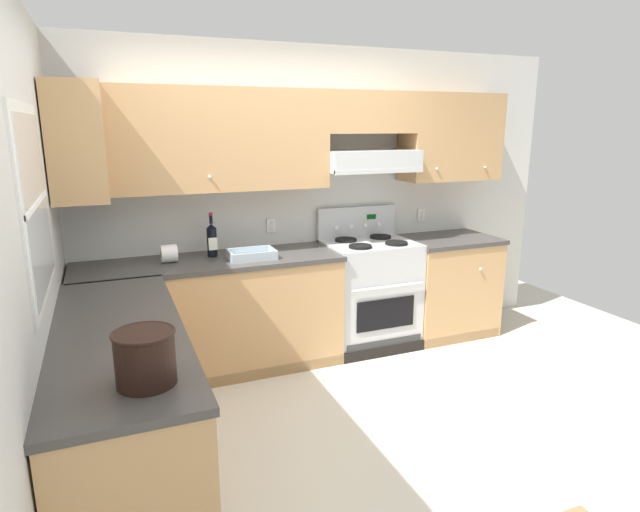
{
  "coord_description": "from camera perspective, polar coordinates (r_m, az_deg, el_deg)",
  "views": [
    {
      "loc": [
        -1.25,
        -2.71,
        1.91
      ],
      "look_at": [
        0.14,
        0.7,
        1.0
      ],
      "focal_mm": 29.91,
      "sensor_mm": 36.0,
      "label": 1
    }
  ],
  "objects": [
    {
      "name": "ground_plane",
      "position": [
        3.54,
        2.25,
        -18.75
      ],
      "size": [
        7.04,
        7.04,
        0.0
      ],
      "primitive_type": "plane",
      "color": "beige"
    },
    {
      "name": "bowl",
      "position": [
        4.12,
        -7.32,
        0.04
      ],
      "size": [
        0.35,
        0.23,
        0.07
      ],
      "color": "#9EADB7",
      "rests_on": "counter_back_run"
    },
    {
      "name": "wine_bottle",
      "position": [
        4.22,
        -11.49,
        1.78
      ],
      "size": [
        0.08,
        0.08,
        0.34
      ],
      "color": "black",
      "rests_on": "counter_back_run"
    },
    {
      "name": "counter_back_run",
      "position": [
        4.43,
        -3.14,
        -5.4
      ],
      "size": [
        3.6,
        0.65,
        0.91
      ],
      "color": "tan",
      "rests_on": "ground_plane"
    },
    {
      "name": "wall_back",
      "position": [
        4.57,
        -0.94,
        8.46
      ],
      "size": [
        4.68,
        0.57,
        2.55
      ],
      "color": "silver",
      "rests_on": "ground_plane"
    },
    {
      "name": "bucket",
      "position": [
        2.23,
        -18.21,
        -10.18
      ],
      "size": [
        0.25,
        0.25,
        0.22
      ],
      "color": "black",
      "rests_on": "counter_left_run"
    },
    {
      "name": "counter_left_run",
      "position": [
        3.07,
        -20.06,
        -15.35
      ],
      "size": [
        0.63,
        1.91,
        0.91
      ],
      "color": "tan",
      "rests_on": "ground_plane"
    },
    {
      "name": "paper_towel_roll",
      "position": [
        4.13,
        -15.85,
        0.25
      ],
      "size": [
        0.12,
        0.13,
        0.13
      ],
      "color": "white",
      "rests_on": "counter_back_run"
    },
    {
      "name": "stove",
      "position": [
        4.7,
        5.31,
        -3.92
      ],
      "size": [
        0.76,
        0.62,
        1.2
      ],
      "color": "#B7BABC",
      "rests_on": "ground_plane"
    },
    {
      "name": "wall_left",
      "position": [
        3.01,
        -28.28,
        1.36
      ],
      "size": [
        0.47,
        4.0,
        2.55
      ],
      "color": "silver",
      "rests_on": "ground_plane"
    }
  ]
}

